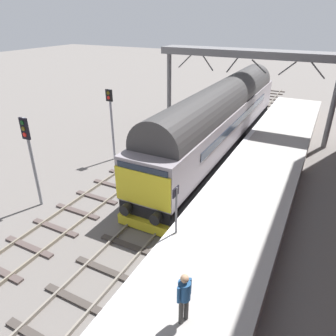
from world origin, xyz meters
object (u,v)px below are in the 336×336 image
at_px(waiting_passenger, 184,294).
at_px(signal_post_near, 30,151).
at_px(signal_post_mid, 111,117).
at_px(diesel_locomotive, 221,116).
at_px(platform_number_sign, 176,203).

bearing_deg(waiting_passenger, signal_post_near, 89.00).
relative_size(signal_post_near, signal_post_mid, 0.99).
xyz_separation_m(signal_post_near, waiting_passenger, (9.38, -3.46, -0.89)).
relative_size(signal_post_near, waiting_passenger, 2.73).
distance_m(diesel_locomotive, signal_post_mid, 7.15).
bearing_deg(signal_post_mid, platform_number_sign, -39.92).
distance_m(signal_post_near, signal_post_mid, 6.17).
bearing_deg(waiting_passenger, diesel_locomotive, 34.33).
bearing_deg(waiting_passenger, signal_post_mid, 63.48).
xyz_separation_m(signal_post_near, platform_number_sign, (7.51, -0.11, -0.56)).
height_order(signal_post_mid, waiting_passenger, signal_post_mid).
bearing_deg(signal_post_mid, signal_post_near, -90.00).
distance_m(diesel_locomotive, signal_post_near, 12.02).
bearing_deg(diesel_locomotive, signal_post_mid, -141.32).
distance_m(diesel_locomotive, waiting_passenger, 14.61).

